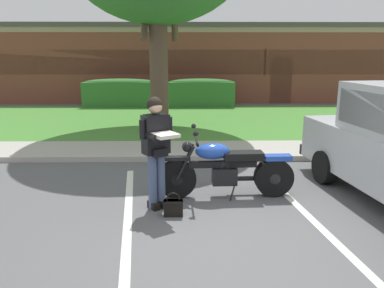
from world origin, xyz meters
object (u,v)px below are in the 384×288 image
at_px(motorcycle, 231,169).
at_px(brick_building, 171,61).
at_px(handbag, 173,206).
at_px(hedge_left, 121,93).
at_px(rider_person, 157,144).
at_px(hedge_center_left, 201,92).

distance_m(motorcycle, brick_building, 17.01).
bearing_deg(handbag, motorcycle, 39.60).
height_order(hedge_left, brick_building, brick_building).
xyz_separation_m(motorcycle, rider_person, (-1.17, -0.45, 0.53)).
bearing_deg(handbag, hedge_center_left, 85.70).
xyz_separation_m(handbag, hedge_center_left, (0.85, 11.26, 0.51)).
xyz_separation_m(motorcycle, hedge_left, (-3.51, 10.49, 0.17)).
xyz_separation_m(hedge_center_left, brick_building, (-1.49, 6.40, 1.17)).
bearing_deg(rider_person, motorcycle, 20.95).
height_order(motorcycle, brick_building, brick_building).
bearing_deg(hedge_left, hedge_center_left, 0.00).
xyz_separation_m(rider_person, hedge_left, (-2.33, 10.94, -0.36)).
height_order(motorcycle, handbag, motorcycle).
height_order(handbag, brick_building, brick_building).
distance_m(hedge_center_left, brick_building, 6.67).
relative_size(handbag, hedge_center_left, 0.13).
distance_m(handbag, brick_building, 17.74).
bearing_deg(handbag, hedge_left, 102.93).
xyz_separation_m(handbag, hedge_left, (-2.58, 11.26, 0.51)).
bearing_deg(hedge_left, handbag, -77.07).
xyz_separation_m(motorcycle, hedge_center_left, (-0.08, 10.49, 0.17)).
bearing_deg(brick_building, hedge_left, -106.86).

